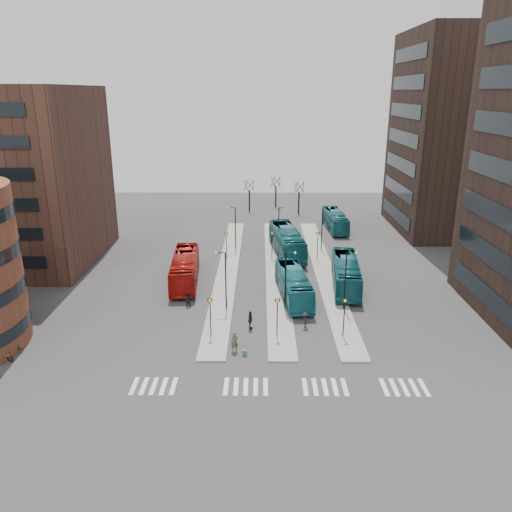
{
  "coord_description": "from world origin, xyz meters",
  "views": [
    {
      "loc": [
        0.08,
        -28.77,
        21.31
      ],
      "look_at": [
        -0.38,
        20.43,
        5.0
      ],
      "focal_mm": 35.0,
      "sensor_mm": 36.0,
      "label": 1
    }
  ],
  "objects_px": {
    "commuter_a": "(188,299)",
    "bicycle_mid": "(5,357)",
    "red_bus": "(185,268)",
    "teal_bus_b": "(287,241)",
    "teal_bus_d": "(335,221)",
    "traveller": "(235,342)",
    "teal_bus_c": "(346,273)",
    "bicycle_far": "(13,349)",
    "suitcase": "(245,353)",
    "commuter_c": "(305,320)",
    "teal_bus_a": "(293,284)",
    "commuter_b": "(250,320)"
  },
  "relations": [
    {
      "from": "teal_bus_a",
      "to": "commuter_c",
      "type": "relative_size",
      "value": 7.32
    },
    {
      "from": "teal_bus_c",
      "to": "traveller",
      "type": "distance_m",
      "value": 19.2
    },
    {
      "from": "teal_bus_d",
      "to": "traveller",
      "type": "distance_m",
      "value": 42.38
    },
    {
      "from": "teal_bus_d",
      "to": "commuter_a",
      "type": "xyz_separation_m",
      "value": [
        -19.55,
        -30.44,
        -0.73
      ]
    },
    {
      "from": "teal_bus_b",
      "to": "teal_bus_c",
      "type": "bearing_deg",
      "value": -70.3
    },
    {
      "from": "teal_bus_a",
      "to": "commuter_a",
      "type": "xyz_separation_m",
      "value": [
        -11.08,
        -2.35,
        -0.78
      ]
    },
    {
      "from": "suitcase",
      "to": "teal_bus_b",
      "type": "relative_size",
      "value": 0.04
    },
    {
      "from": "teal_bus_a",
      "to": "bicycle_far",
      "type": "bearing_deg",
      "value": -159.3
    },
    {
      "from": "teal_bus_c",
      "to": "commuter_b",
      "type": "bearing_deg",
      "value": -129.02
    },
    {
      "from": "suitcase",
      "to": "teal_bus_d",
      "type": "bearing_deg",
      "value": 75.38
    },
    {
      "from": "commuter_c",
      "to": "bicycle_mid",
      "type": "relative_size",
      "value": 1.03
    },
    {
      "from": "teal_bus_d",
      "to": "commuter_c",
      "type": "distance_m",
      "value": 36.12
    },
    {
      "from": "red_bus",
      "to": "commuter_c",
      "type": "distance_m",
      "value": 17.58
    },
    {
      "from": "teal_bus_c",
      "to": "commuter_a",
      "type": "height_order",
      "value": "teal_bus_c"
    },
    {
      "from": "teal_bus_b",
      "to": "commuter_a",
      "type": "distance_m",
      "value": 20.82
    },
    {
      "from": "bicycle_mid",
      "to": "bicycle_far",
      "type": "distance_m",
      "value": 1.38
    },
    {
      "from": "commuter_a",
      "to": "bicycle_far",
      "type": "height_order",
      "value": "commuter_a"
    },
    {
      "from": "teal_bus_b",
      "to": "bicycle_mid",
      "type": "xyz_separation_m",
      "value": [
        -24.67,
        -28.9,
        -1.37
      ]
    },
    {
      "from": "teal_bus_a",
      "to": "teal_bus_b",
      "type": "relative_size",
      "value": 0.85
    },
    {
      "from": "red_bus",
      "to": "commuter_a",
      "type": "relative_size",
      "value": 7.75
    },
    {
      "from": "commuter_a",
      "to": "bicycle_mid",
      "type": "bearing_deg",
      "value": 50.14
    },
    {
      "from": "commuter_b",
      "to": "bicycle_mid",
      "type": "relative_size",
      "value": 1.22
    },
    {
      "from": "red_bus",
      "to": "teal_bus_b",
      "type": "relative_size",
      "value": 0.92
    },
    {
      "from": "teal_bus_d",
      "to": "bicycle_mid",
      "type": "distance_m",
      "value": 53.3
    },
    {
      "from": "commuter_a",
      "to": "bicycle_mid",
      "type": "height_order",
      "value": "commuter_a"
    },
    {
      "from": "bicycle_far",
      "to": "suitcase",
      "type": "bearing_deg",
      "value": -90.27
    },
    {
      "from": "commuter_a",
      "to": "teal_bus_a",
      "type": "bearing_deg",
      "value": -157.73
    },
    {
      "from": "traveller",
      "to": "commuter_c",
      "type": "height_order",
      "value": "traveller"
    },
    {
      "from": "teal_bus_b",
      "to": "teal_bus_d",
      "type": "xyz_separation_m",
      "value": [
        8.44,
        12.86,
        -0.32
      ]
    },
    {
      "from": "red_bus",
      "to": "commuter_c",
      "type": "relative_size",
      "value": 7.9
    },
    {
      "from": "traveller",
      "to": "teal_bus_d",
      "type": "bearing_deg",
      "value": 61.3
    },
    {
      "from": "commuter_c",
      "to": "bicycle_mid",
      "type": "height_order",
      "value": "commuter_c"
    },
    {
      "from": "commuter_a",
      "to": "commuter_c",
      "type": "height_order",
      "value": "commuter_a"
    },
    {
      "from": "bicycle_mid",
      "to": "teal_bus_c",
      "type": "bearing_deg",
      "value": -47.93
    },
    {
      "from": "teal_bus_a",
      "to": "teal_bus_c",
      "type": "bearing_deg",
      "value": 21.8
    },
    {
      "from": "teal_bus_c",
      "to": "teal_bus_a",
      "type": "bearing_deg",
      "value": -146.75
    },
    {
      "from": "teal_bus_d",
      "to": "traveller",
      "type": "height_order",
      "value": "teal_bus_d"
    },
    {
      "from": "teal_bus_c",
      "to": "bicycle_far",
      "type": "distance_m",
      "value": 34.49
    },
    {
      "from": "commuter_c",
      "to": "teal_bus_a",
      "type": "bearing_deg",
      "value": -168.62
    },
    {
      "from": "suitcase",
      "to": "commuter_a",
      "type": "distance_m",
      "value": 11.9
    },
    {
      "from": "teal_bus_b",
      "to": "traveller",
      "type": "relative_size",
      "value": 7.16
    },
    {
      "from": "teal_bus_b",
      "to": "bicycle_mid",
      "type": "bearing_deg",
      "value": -137.8
    },
    {
      "from": "teal_bus_b",
      "to": "teal_bus_c",
      "type": "xyz_separation_m",
      "value": [
        6.12,
        -12.0,
        -0.18
      ]
    },
    {
      "from": "teal_bus_b",
      "to": "traveller",
      "type": "distance_m",
      "value": 27.69
    },
    {
      "from": "teal_bus_a",
      "to": "teal_bus_b",
      "type": "bearing_deg",
      "value": 84.07
    },
    {
      "from": "commuter_a",
      "to": "bicycle_far",
      "type": "relative_size",
      "value": 0.96
    },
    {
      "from": "teal_bus_d",
      "to": "commuter_c",
      "type": "relative_size",
      "value": 7.09
    },
    {
      "from": "bicycle_mid",
      "to": "commuter_a",
      "type": "bearing_deg",
      "value": -36.82
    },
    {
      "from": "teal_bus_b",
      "to": "teal_bus_c",
      "type": "distance_m",
      "value": 13.47
    },
    {
      "from": "teal_bus_c",
      "to": "teal_bus_d",
      "type": "relative_size",
      "value": 1.09
    }
  ]
}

